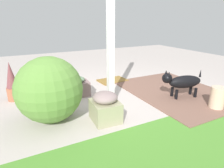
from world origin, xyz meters
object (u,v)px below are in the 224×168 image
porch_pillar (111,30)px  ceramic_urn (217,98)px  dog (182,82)px  terracotta_pot_spiky (12,82)px  round_shrub (49,90)px  stone_planter_nearest (79,87)px  stone_planter_mid (105,107)px  doormat (112,80)px

porch_pillar → ceramic_urn: bearing=144.4°
porch_pillar → ceramic_urn: 2.15m
dog → ceramic_urn: dog is taller
terracotta_pot_spiky → ceramic_urn: bearing=146.9°
round_shrub → stone_planter_nearest: bearing=-131.1°
stone_planter_mid → stone_planter_nearest: bearing=-88.4°
stone_planter_mid → terracotta_pot_spiky: size_ratio=0.62×
stone_planter_nearest → terracotta_pot_spiky: (1.18, -0.33, 0.18)m
dog → ceramic_urn: 0.67m
porch_pillar → terracotta_pot_spiky: porch_pillar is taller
stone_planter_mid → terracotta_pot_spiky: terracotta_pot_spiky is taller
porch_pillar → stone_planter_mid: (0.38, 0.57, -1.08)m
stone_planter_mid → porch_pillar: bearing=-123.8°
porch_pillar → stone_planter_nearest: size_ratio=6.09×
porch_pillar → dog: (-1.32, 0.44, -0.97)m
stone_planter_nearest → dog: (-1.73, 1.05, 0.16)m
stone_planter_nearest → terracotta_pot_spiky: 1.23m
dog → stone_planter_nearest: bearing=-31.3°
porch_pillar → round_shrub: porch_pillar is taller
stone_planter_mid → ceramic_urn: bearing=165.0°
doormat → porch_pillar: bearing=61.0°
stone_planter_mid → ceramic_urn: 1.95m
round_shrub → dog: 2.44m
terracotta_pot_spiky → ceramic_urn: 3.69m
round_shrub → terracotta_pot_spiky: bearing=-66.1°
stone_planter_nearest → dog: bearing=148.7°
stone_planter_nearest → ceramic_urn: (-1.91, 1.68, 0.02)m
round_shrub → ceramic_urn: (-2.60, 0.90, -0.30)m
ceramic_urn → porch_pillar: bearing=-35.6°
stone_planter_mid → doormat: size_ratio=0.68×
terracotta_pot_spiky → doormat: bearing=-175.2°
ceramic_urn → doormat: (0.88, -2.20, -0.18)m
stone_planter_nearest → stone_planter_mid: stone_planter_mid is taller
round_shrub → ceramic_urn: bearing=160.9°
stone_planter_mid → doormat: bearing=-120.6°
terracotta_pot_spiky → ceramic_urn: size_ratio=1.91×
stone_planter_nearest → dog: size_ratio=0.51×
stone_planter_mid → doormat: 1.98m
porch_pillar → stone_planter_mid: size_ratio=5.59×
stone_planter_nearest → round_shrub: 1.09m
porch_pillar → terracotta_pot_spiky: 2.07m
stone_planter_nearest → terracotta_pot_spiky: bearing=-15.6°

